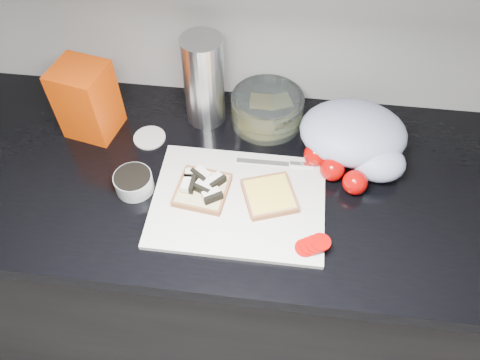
# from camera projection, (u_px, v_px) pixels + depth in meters

# --- Properties ---
(base_cabinet) EXTENTS (3.50, 0.60, 0.86)m
(base_cabinet) POSITION_uv_depth(u_px,v_px,m) (232.00, 264.00, 1.52)
(base_cabinet) COLOR black
(base_cabinet) RESTS_ON ground
(countertop) EXTENTS (3.50, 0.64, 0.04)m
(countertop) POSITION_uv_depth(u_px,v_px,m) (229.00, 179.00, 1.17)
(countertop) COLOR black
(countertop) RESTS_ON base_cabinet
(cutting_board) EXTENTS (0.40, 0.30, 0.01)m
(cutting_board) POSITION_uv_depth(u_px,v_px,m) (238.00, 202.00, 1.09)
(cutting_board) COLOR silver
(cutting_board) RESTS_ON countertop
(bread_left) EXTENTS (0.14, 0.14, 0.04)m
(bread_left) POSITION_uv_depth(u_px,v_px,m) (202.00, 188.00, 1.10)
(bread_left) COLOR beige
(bread_left) RESTS_ON cutting_board
(bread_right) EXTENTS (0.15, 0.15, 0.02)m
(bread_right) POSITION_uv_depth(u_px,v_px,m) (269.00, 196.00, 1.09)
(bread_right) COLOR beige
(bread_right) RESTS_ON cutting_board
(tomato_slices) EXTENTS (0.09, 0.07, 0.02)m
(tomato_slices) POSITION_uv_depth(u_px,v_px,m) (313.00, 245.00, 1.01)
(tomato_slices) COLOR #AE0504
(tomato_slices) RESTS_ON cutting_board
(knife) EXTENTS (0.19, 0.02, 0.01)m
(knife) POSITION_uv_depth(u_px,v_px,m) (285.00, 164.00, 1.15)
(knife) COLOR silver
(knife) RESTS_ON cutting_board
(seed_tub) EXTENTS (0.09, 0.09, 0.05)m
(seed_tub) POSITION_uv_depth(u_px,v_px,m) (134.00, 182.00, 1.11)
(seed_tub) COLOR #A4A9A9
(seed_tub) RESTS_ON countertop
(tub_lid) EXTENTS (0.09, 0.09, 0.01)m
(tub_lid) POSITION_uv_depth(u_px,v_px,m) (150.00, 138.00, 1.22)
(tub_lid) COLOR silver
(tub_lid) RESTS_ON countertop
(glass_bowl) EXTENTS (0.19, 0.19, 0.08)m
(glass_bowl) POSITION_uv_depth(u_px,v_px,m) (267.00, 109.00, 1.24)
(glass_bowl) COLOR silver
(glass_bowl) RESTS_ON countertop
(bread_bag) EXTENTS (0.15, 0.14, 0.20)m
(bread_bag) POSITION_uv_depth(u_px,v_px,m) (87.00, 100.00, 1.17)
(bread_bag) COLOR #E93303
(bread_bag) RESTS_ON countertop
(steel_canister) EXTENTS (0.10, 0.10, 0.25)m
(steel_canister) POSITION_uv_depth(u_px,v_px,m) (204.00, 81.00, 1.18)
(steel_canister) COLOR silver
(steel_canister) RESTS_ON countertop
(grocery_bag) EXTENTS (0.27, 0.24, 0.12)m
(grocery_bag) POSITION_uv_depth(u_px,v_px,m) (357.00, 137.00, 1.15)
(grocery_bag) COLOR silver
(grocery_bag) RESTS_ON countertop
(whole_tomatoes) EXTENTS (0.15, 0.14, 0.06)m
(whole_tomatoes) POSITION_uv_depth(u_px,v_px,m) (334.00, 168.00, 1.12)
(whole_tomatoes) COLOR #AE0504
(whole_tomatoes) RESTS_ON countertop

